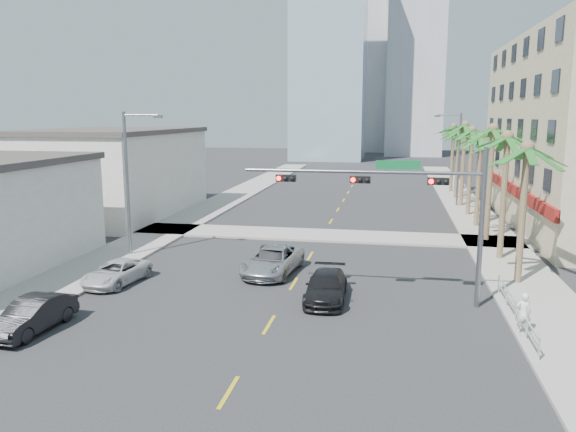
% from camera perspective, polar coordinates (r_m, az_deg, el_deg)
% --- Properties ---
extents(ground, '(260.00, 260.00, 0.00)m').
position_cam_1_polar(ground, '(20.75, -4.41, -14.88)').
color(ground, '#262628').
rests_on(ground, ground).
extents(sidewalk_right, '(4.00, 120.00, 0.15)m').
position_cam_1_polar(sidewalk_right, '(39.74, 20.56, -3.11)').
color(sidewalk_right, gray).
rests_on(sidewalk_right, ground).
extents(sidewalk_left, '(4.00, 120.00, 0.15)m').
position_cam_1_polar(sidewalk_left, '(42.63, -13.10, -1.85)').
color(sidewalk_left, gray).
rests_on(sidewalk_left, ground).
extents(sidewalk_cross, '(80.00, 4.00, 0.15)m').
position_cam_1_polar(sidewalk_cross, '(41.36, 3.48, -1.97)').
color(sidewalk_cross, gray).
rests_on(sidewalk_cross, ground).
extents(building_left_far, '(11.00, 18.00, 7.20)m').
position_cam_1_polar(building_left_far, '(52.47, -17.29, 4.08)').
color(building_left_far, beige).
rests_on(building_left_far, ground).
extents(tower_far_left, '(14.00, 14.00, 48.00)m').
position_cam_1_polar(tower_far_left, '(114.88, 4.23, 17.80)').
color(tower_far_left, '#99B2C6').
rests_on(tower_far_left, ground).
extents(tower_far_right, '(12.00, 12.00, 60.00)m').
position_cam_1_polar(tower_far_right, '(129.93, 12.99, 19.37)').
color(tower_far_right, '#ADADB2').
rests_on(tower_far_right, ground).
extents(tower_far_center, '(16.00, 16.00, 42.00)m').
position_cam_1_polar(tower_far_center, '(143.87, 7.65, 15.00)').
color(tower_far_center, '#ADADB2').
rests_on(tower_far_center, ground).
extents(traffic_signal_mast, '(11.12, 0.54, 7.20)m').
position_cam_1_polar(traffic_signal_mast, '(26.36, 12.29, 1.85)').
color(traffic_signal_mast, slate).
rests_on(traffic_signal_mast, ground).
extents(palm_tree_0, '(4.80, 4.80, 7.80)m').
position_cam_1_polar(palm_tree_0, '(30.90, 23.14, 6.23)').
color(palm_tree_0, brown).
rests_on(palm_tree_0, ground).
extents(palm_tree_1, '(4.80, 4.80, 8.16)m').
position_cam_1_polar(palm_tree_1, '(35.97, 21.41, 7.35)').
color(palm_tree_1, brown).
rests_on(palm_tree_1, ground).
extents(palm_tree_2, '(4.80, 4.80, 8.52)m').
position_cam_1_polar(palm_tree_2, '(41.08, 20.11, 8.19)').
color(palm_tree_2, brown).
rests_on(palm_tree_2, ground).
extents(palm_tree_3, '(4.80, 4.80, 7.80)m').
position_cam_1_polar(palm_tree_3, '(46.24, 19.02, 7.55)').
color(palm_tree_3, brown).
rests_on(palm_tree_3, ground).
extents(palm_tree_4, '(4.80, 4.80, 8.16)m').
position_cam_1_polar(palm_tree_4, '(51.38, 18.21, 8.20)').
color(palm_tree_4, brown).
rests_on(palm_tree_4, ground).
extents(palm_tree_5, '(4.80, 4.80, 8.52)m').
position_cam_1_polar(palm_tree_5, '(56.53, 17.55, 8.73)').
color(palm_tree_5, brown).
rests_on(palm_tree_5, ground).
extents(palm_tree_6, '(4.80, 4.80, 7.80)m').
position_cam_1_polar(palm_tree_6, '(61.71, 16.95, 8.20)').
color(palm_tree_6, brown).
rests_on(palm_tree_6, ground).
extents(palm_tree_7, '(4.80, 4.80, 8.16)m').
position_cam_1_polar(palm_tree_7, '(66.87, 16.49, 8.64)').
color(palm_tree_7, brown).
rests_on(palm_tree_7, ground).
extents(streetlight_left, '(2.55, 0.25, 9.00)m').
position_cam_1_polar(streetlight_left, '(36.07, -15.76, 3.89)').
color(streetlight_left, slate).
rests_on(streetlight_left, ground).
extents(streetlight_right, '(2.55, 0.25, 9.00)m').
position_cam_1_polar(streetlight_right, '(56.57, 16.80, 6.00)').
color(streetlight_right, slate).
rests_on(streetlight_right, ground).
extents(guardrail, '(0.08, 8.08, 1.00)m').
position_cam_1_polar(guardrail, '(26.01, 22.13, -8.75)').
color(guardrail, silver).
rests_on(guardrail, ground).
extents(car_parked_mid, '(1.76, 4.31, 1.39)m').
position_cam_1_polar(car_parked_mid, '(25.64, -24.51, -9.15)').
color(car_parked_mid, black).
rests_on(car_parked_mid, ground).
extents(car_parked_far, '(2.58, 4.57, 1.21)m').
position_cam_1_polar(car_parked_far, '(31.07, -17.04, -5.52)').
color(car_parked_far, silver).
rests_on(car_parked_far, ground).
extents(car_lane_left, '(2.06, 4.52, 1.44)m').
position_cam_1_polar(car_lane_left, '(31.75, -1.50, -4.51)').
color(car_lane_left, black).
rests_on(car_lane_left, ground).
extents(car_lane_center, '(3.09, 5.62, 1.49)m').
position_cam_1_polar(car_lane_center, '(31.55, -1.58, -4.56)').
color(car_lane_center, '#BBBCC0').
rests_on(car_lane_center, ground).
extents(car_lane_right, '(2.01, 4.67, 1.34)m').
position_cam_1_polar(car_lane_right, '(27.19, 3.89, -7.19)').
color(car_lane_right, black).
rests_on(car_lane_right, ground).
extents(pedestrian, '(0.62, 0.42, 1.67)m').
position_cam_1_polar(pedestrian, '(24.66, 22.80, -9.07)').
color(pedestrian, white).
rests_on(pedestrian, sidewalk_right).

